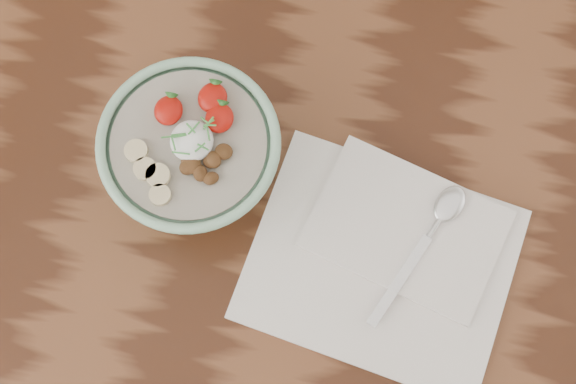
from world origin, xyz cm
name	(u,v)px	position (x,y,z in cm)	size (l,w,h in cm)	color
table	(391,236)	(0.00, 0.00, 65.70)	(160.00, 90.00, 75.00)	#381B0E
breakfast_bowl	(193,154)	(-22.79, 1.15, 81.19)	(18.37, 18.37, 12.03)	#8BBC9B
napkin	(386,257)	(-1.06, -4.58, 75.70)	(30.27, 26.29, 1.67)	silver
spoon	(437,223)	(3.62, -0.25, 77.06)	(8.99, 17.09, 0.93)	silver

